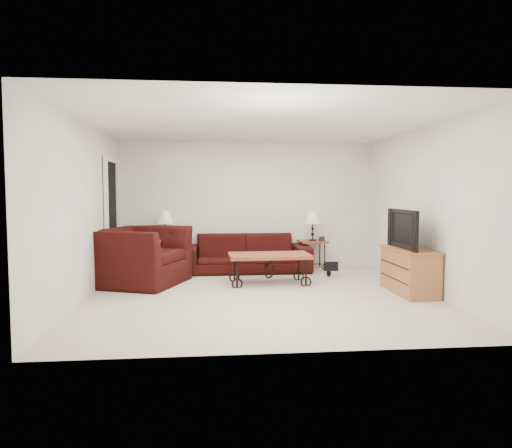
% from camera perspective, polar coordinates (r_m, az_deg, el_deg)
% --- Properties ---
extents(ground, '(5.00, 5.00, 0.00)m').
position_cam_1_polar(ground, '(6.96, 0.57, -8.65)').
color(ground, beige).
rests_on(ground, ground).
extents(wall_back, '(5.00, 0.02, 2.50)m').
position_cam_1_polar(wall_back, '(9.28, -1.08, 2.31)').
color(wall_back, white).
rests_on(wall_back, ground).
extents(wall_front, '(5.00, 0.02, 2.50)m').
position_cam_1_polar(wall_front, '(4.32, 4.14, 0.36)').
color(wall_front, white).
rests_on(wall_front, ground).
extents(wall_left, '(0.02, 5.00, 2.50)m').
position_cam_1_polar(wall_left, '(6.98, -20.29, 1.51)').
color(wall_left, white).
rests_on(wall_left, ground).
extents(wall_right, '(0.02, 5.00, 2.50)m').
position_cam_1_polar(wall_right, '(7.48, 19.98, 1.67)').
color(wall_right, white).
rests_on(wall_right, ground).
extents(ceiling, '(5.00, 5.00, 0.00)m').
position_cam_1_polar(ceiling, '(6.86, 0.58, 12.19)').
color(ceiling, white).
rests_on(ceiling, wall_back).
extents(doorway, '(0.08, 0.94, 2.04)m').
position_cam_1_polar(doorway, '(8.59, -17.27, 0.46)').
color(doorway, black).
rests_on(doorway, ground).
extents(sofa, '(2.42, 0.95, 0.71)m').
position_cam_1_polar(sofa, '(8.87, -1.24, -3.58)').
color(sofa, black).
rests_on(sofa, ground).
extents(side_table_left, '(0.54, 0.54, 0.57)m').
position_cam_1_polar(side_table_left, '(9.07, -11.00, -3.90)').
color(side_table_left, brown).
rests_on(side_table_left, ground).
extents(side_table_right, '(0.55, 0.55, 0.56)m').
position_cam_1_polar(side_table_right, '(9.25, 6.91, -3.75)').
color(side_table_right, brown).
rests_on(side_table_right, ground).
extents(lamp_left, '(0.33, 0.33, 0.57)m').
position_cam_1_polar(lamp_left, '(9.01, -11.05, -0.28)').
color(lamp_left, black).
rests_on(lamp_left, side_table_left).
extents(lamp_right, '(0.34, 0.34, 0.56)m').
position_cam_1_polar(lamp_right, '(9.19, 6.94, -0.27)').
color(lamp_right, black).
rests_on(lamp_right, side_table_right).
extents(photo_frame_left, '(0.12, 0.03, 0.10)m').
position_cam_1_polar(photo_frame_left, '(8.90, -12.08, -1.90)').
color(photo_frame_left, black).
rests_on(photo_frame_left, side_table_left).
extents(photo_frame_right, '(0.11, 0.03, 0.09)m').
position_cam_1_polar(photo_frame_right, '(9.10, 8.06, -1.81)').
color(photo_frame_right, black).
rests_on(photo_frame_right, side_table_right).
extents(coffee_table, '(1.34, 0.75, 0.50)m').
position_cam_1_polar(coffee_table, '(7.72, 1.63, -5.51)').
color(coffee_table, brown).
rests_on(coffee_table, ground).
extents(armchair, '(1.68, 1.78, 0.93)m').
position_cam_1_polar(armchair, '(7.89, -13.93, -3.85)').
color(armchair, black).
rests_on(armchair, ground).
extents(throw_pillow, '(0.25, 0.43, 0.42)m').
position_cam_1_polar(throw_pillow, '(7.81, -12.89, -3.48)').
color(throw_pillow, orange).
rests_on(throw_pillow, armchair).
extents(tv_stand, '(0.47, 1.13, 0.68)m').
position_cam_1_polar(tv_stand, '(7.37, 18.24, -5.45)').
color(tv_stand, '#9E5C3A').
rests_on(tv_stand, ground).
extents(television, '(0.13, 1.01, 0.58)m').
position_cam_1_polar(television, '(7.29, 18.20, -0.58)').
color(television, black).
rests_on(television, tv_stand).
extents(backpack, '(0.40, 0.31, 0.50)m').
position_cam_1_polar(backpack, '(8.48, 8.91, -4.69)').
color(backpack, black).
rests_on(backpack, ground).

